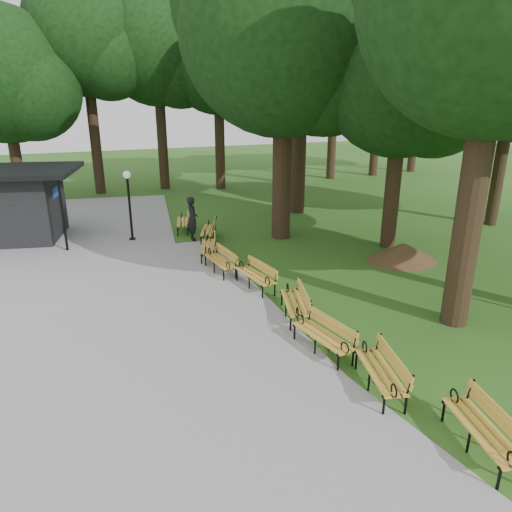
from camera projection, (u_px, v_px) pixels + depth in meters
name	position (u px, v px, depth m)	size (l,w,h in m)	color
ground	(349.00, 372.00, 10.35)	(100.00, 100.00, 0.00)	#265618
path	(144.00, 344.00, 11.47)	(12.00, 38.00, 0.06)	gray
person	(192.00, 219.00, 19.66)	(0.69, 0.45, 1.89)	black
kiosk	(11.00, 205.00, 19.58)	(4.87, 4.24, 3.05)	black
lamp_post	(128.00, 191.00, 19.23)	(0.32, 0.32, 2.97)	black
dirt_mound	(403.00, 252.00, 17.35)	(2.29, 2.29, 0.69)	#47301C
bench_1	(482.00, 430.00, 7.89)	(1.90, 0.64, 0.88)	gold
bench_2	(380.00, 371.00, 9.58)	(1.90, 0.64, 0.88)	gold
bench_3	(323.00, 336.00, 11.00)	(1.90, 0.64, 0.88)	gold
bench_4	(294.00, 303.00, 12.80)	(1.90, 0.64, 0.88)	gold
bench_5	(255.00, 276.00, 14.75)	(1.90, 0.64, 0.88)	gold
bench_6	(220.00, 261.00, 16.08)	(1.90, 0.64, 0.88)	gold
bench_7	(208.00, 246.00, 17.67)	(1.90, 0.64, 0.88)	gold
bench_8	(208.00, 230.00, 19.82)	(1.90, 0.64, 0.88)	gold
bench_9	(183.00, 222.00, 21.15)	(1.90, 0.64, 0.88)	gold
lawn_tree_1	(403.00, 74.00, 16.98)	(6.11, 6.11, 9.71)	black
lawn_tree_2	(284.00, 30.00, 17.74)	(8.17, 8.17, 12.38)	black
lawn_tree_4	(303.00, 19.00, 21.92)	(6.16, 6.16, 12.52)	black
tree_backdrop	(249.00, 57.00, 30.29)	(36.64, 8.89, 16.66)	black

